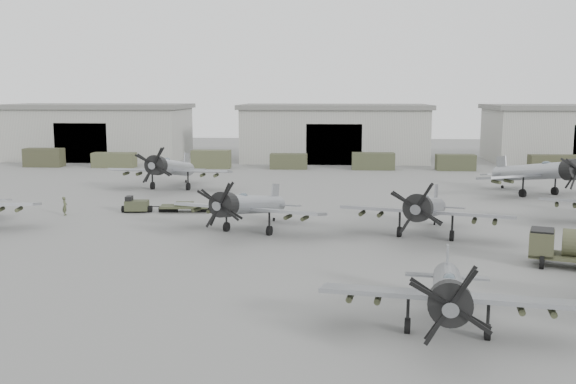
% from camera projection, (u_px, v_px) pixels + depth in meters
% --- Properties ---
extents(ground, '(220.00, 220.00, 0.00)m').
position_uv_depth(ground, '(331.00, 265.00, 39.68)').
color(ground, slate).
rests_on(ground, ground).
extents(hangar_left, '(29.00, 14.80, 8.70)m').
position_uv_depth(hangar_left, '(97.00, 131.00, 102.81)').
color(hangar_left, '#A0A196').
rests_on(hangar_left, ground).
extents(hangar_center, '(29.00, 14.80, 8.70)m').
position_uv_depth(hangar_center, '(334.00, 132.00, 100.06)').
color(hangar_center, '#A0A196').
rests_on(hangar_center, ground).
extents(support_truck_0, '(5.46, 2.20, 2.64)m').
position_uv_depth(support_truck_0, '(44.00, 158.00, 91.74)').
color(support_truck_0, '#383925').
rests_on(support_truck_0, ground).
extents(support_truck_1, '(6.04, 2.20, 2.09)m').
position_uv_depth(support_truck_1, '(114.00, 160.00, 91.04)').
color(support_truck_1, '#464930').
rests_on(support_truck_1, ground).
extents(support_truck_2, '(5.39, 2.20, 2.54)m').
position_uv_depth(support_truck_2, '(211.00, 159.00, 89.99)').
color(support_truck_2, '#45482F').
rests_on(support_truck_2, ground).
extents(support_truck_3, '(5.14, 2.20, 2.10)m').
position_uv_depth(support_truck_3, '(289.00, 161.00, 89.24)').
color(support_truck_3, '#3C3E28').
rests_on(support_truck_3, ground).
extents(support_truck_4, '(5.85, 2.20, 2.32)m').
position_uv_depth(support_truck_4, '(373.00, 161.00, 88.37)').
color(support_truck_4, '#3B3E29').
rests_on(support_truck_4, ground).
extents(support_truck_5, '(5.26, 2.20, 2.18)m').
position_uv_depth(support_truck_5, '(455.00, 162.00, 87.57)').
color(support_truck_5, '#383B27').
rests_on(support_truck_5, ground).
extents(support_truck_6, '(6.52, 2.20, 2.19)m').
position_uv_depth(support_truck_6, '(554.00, 163.00, 86.62)').
color(support_truck_6, '#383925').
rests_on(support_truck_6, ground).
extents(aircraft_near_1, '(11.37, 10.24, 4.51)m').
position_uv_depth(aircraft_near_1, '(448.00, 292.00, 27.72)').
color(aircraft_near_1, gray).
rests_on(aircraft_near_1, ground).
extents(aircraft_mid_1, '(11.93, 10.74, 4.78)m').
position_uv_depth(aircraft_mid_1, '(247.00, 205.00, 48.16)').
color(aircraft_mid_1, gray).
rests_on(aircraft_mid_1, ground).
extents(aircraft_mid_2, '(12.59, 11.33, 5.02)m').
position_uv_depth(aircraft_mid_2, '(426.00, 208.00, 46.34)').
color(aircraft_mid_2, gray).
rests_on(aircraft_mid_2, ground).
extents(aircraft_far_0, '(13.53, 12.18, 5.39)m').
position_uv_depth(aircraft_far_0, '(169.00, 168.00, 69.80)').
color(aircraft_far_0, '#95979D').
rests_on(aircraft_far_0, ground).
extents(aircraft_far_1, '(13.40, 12.16, 5.50)m').
position_uv_depth(aircraft_far_1, '(541.00, 172.00, 65.53)').
color(aircraft_far_1, gray).
rests_on(aircraft_far_1, ground).
extents(tug_trailer, '(7.44, 2.07, 1.48)m').
position_uv_depth(tug_trailer, '(155.00, 206.00, 57.07)').
color(tug_trailer, '#353925').
rests_on(tug_trailer, ground).
extents(ground_crew, '(0.49, 0.65, 1.63)m').
position_uv_depth(ground_crew, '(65.00, 206.00, 55.56)').
color(ground_crew, '#43492F').
rests_on(ground_crew, ground).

